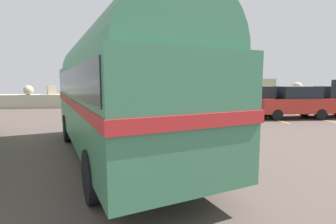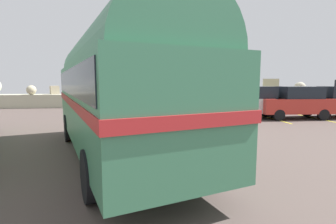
{
  "view_description": "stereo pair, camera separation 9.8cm",
  "coord_description": "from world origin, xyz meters",
  "px_view_note": "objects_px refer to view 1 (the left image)",
  "views": [
    {
      "loc": [
        -1.48,
        -10.66,
        2.16
      ],
      "look_at": [
        -0.48,
        -3.02,
        1.24
      ],
      "focal_mm": 27.34,
      "sensor_mm": 36.0,
      "label": 1
    },
    {
      "loc": [
        -1.38,
        -10.67,
        2.16
      ],
      "look_at": [
        -0.48,
        -3.02,
        1.24
      ],
      "focal_mm": 27.34,
      "sensor_mm": 36.0,
      "label": 2
    }
  ],
  "objects_px": {
    "vintage_coach": "(115,86)",
    "parked_car_nearest": "(249,102)",
    "lamp_post": "(161,63)",
    "parked_car_far": "(335,101)",
    "parked_car_middle": "(293,102)"
  },
  "relations": [
    {
      "from": "parked_car_nearest",
      "to": "parked_car_far",
      "type": "xyz_separation_m",
      "value": [
        5.31,
        -0.37,
        0.0
      ]
    },
    {
      "from": "lamp_post",
      "to": "parked_car_far",
      "type": "bearing_deg",
      "value": -14.67
    },
    {
      "from": "vintage_coach",
      "to": "parked_car_nearest",
      "type": "bearing_deg",
      "value": 25.68
    },
    {
      "from": "parked_car_nearest",
      "to": "parked_car_middle",
      "type": "bearing_deg",
      "value": -100.2
    },
    {
      "from": "parked_car_nearest",
      "to": "lamp_post",
      "type": "xyz_separation_m",
      "value": [
        -5.0,
        2.33,
        2.37
      ]
    },
    {
      "from": "parked_car_far",
      "to": "lamp_post",
      "type": "relative_size",
      "value": 0.71
    },
    {
      "from": "lamp_post",
      "to": "parked_car_nearest",
      "type": "bearing_deg",
      "value": -25.03
    },
    {
      "from": "vintage_coach",
      "to": "parked_car_far",
      "type": "bearing_deg",
      "value": 9.44
    },
    {
      "from": "parked_car_far",
      "to": "lamp_post",
      "type": "distance_m",
      "value": 10.92
    },
    {
      "from": "parked_car_far",
      "to": "lamp_post",
      "type": "bearing_deg",
      "value": 77.5
    },
    {
      "from": "vintage_coach",
      "to": "parked_car_nearest",
      "type": "xyz_separation_m",
      "value": [
        7.21,
        7.01,
        -1.08
      ]
    },
    {
      "from": "vintage_coach",
      "to": "parked_car_middle",
      "type": "height_order",
      "value": "vintage_coach"
    },
    {
      "from": "vintage_coach",
      "to": "lamp_post",
      "type": "relative_size",
      "value": 1.51
    },
    {
      "from": "vintage_coach",
      "to": "parked_car_nearest",
      "type": "distance_m",
      "value": 10.11
    },
    {
      "from": "lamp_post",
      "to": "parked_car_middle",
      "type": "bearing_deg",
      "value": -20.94
    }
  ]
}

